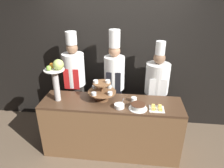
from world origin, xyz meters
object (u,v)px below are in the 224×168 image
(tiered_stand, at_px, (102,90))
(serving_bowl_near, at_px, (119,106))
(cake_square_tray, at_px, (157,108))
(fruit_pedestal, at_px, (56,75))
(chef_left, at_px, (75,78))
(cup_white, at_px, (134,99))
(chef_center_right, at_px, (156,87))
(chef_center_left, at_px, (114,80))
(cake_round, at_px, (138,107))

(tiered_stand, relative_size, serving_bowl_near, 2.68)
(cake_square_tray, bearing_deg, fruit_pedestal, 176.15)
(tiered_stand, xyz_separation_m, chef_left, (-0.57, 0.51, -0.06))
(cup_white, xyz_separation_m, chef_center_right, (0.38, 0.51, -0.02))
(chef_center_left, bearing_deg, serving_bowl_near, -78.49)
(cake_round, xyz_separation_m, serving_bowl_near, (-0.26, 0.00, -0.01))
(chef_left, bearing_deg, cake_round, -32.57)
(cake_square_tray, relative_size, chef_left, 0.11)
(cake_round, height_order, chef_center_right, chef_center_right)
(fruit_pedestal, height_order, cake_square_tray, fruit_pedestal)
(cake_round, height_order, chef_left, chef_left)
(cake_round, xyz_separation_m, chef_center_right, (0.31, 0.71, -0.03))
(tiered_stand, relative_size, cake_square_tray, 2.03)
(tiered_stand, xyz_separation_m, serving_bowl_near, (0.28, -0.20, -0.13))
(tiered_stand, bearing_deg, chef_center_left, 75.27)
(chef_center_right, bearing_deg, cup_white, -126.17)
(cake_square_tray, xyz_separation_m, chef_left, (-1.37, 0.69, 0.09))
(cake_square_tray, relative_size, serving_bowl_near, 1.32)
(cake_round, height_order, chef_center_left, chef_center_left)
(cake_round, relative_size, chef_center_left, 0.14)
(tiered_stand, height_order, cake_square_tray, tiered_stand)
(serving_bowl_near, distance_m, chef_center_left, 0.73)
(cup_white, xyz_separation_m, chef_center_left, (-0.35, 0.51, 0.08))
(cup_white, distance_m, cake_square_tray, 0.37)
(cake_square_tray, height_order, chef_center_right, chef_center_right)
(cup_white, bearing_deg, chef_center_left, 123.93)
(chef_left, bearing_deg, cup_white, -26.11)
(tiered_stand, distance_m, cake_square_tray, 0.84)
(tiered_stand, height_order, chef_center_left, chef_center_left)
(chef_center_left, bearing_deg, cup_white, -56.07)
(tiered_stand, height_order, chef_left, chef_left)
(tiered_stand, xyz_separation_m, cake_square_tray, (0.80, -0.19, -0.14))
(tiered_stand, distance_m, chef_center_left, 0.53)
(tiered_stand, height_order, cake_round, tiered_stand)
(cup_white, relative_size, chef_left, 0.05)
(fruit_pedestal, xyz_separation_m, cake_round, (1.18, -0.11, -0.38))
(fruit_pedestal, relative_size, chef_left, 0.35)
(cake_round, bearing_deg, serving_bowl_near, 179.98)
(tiered_stand, distance_m, cup_white, 0.50)
(cup_white, distance_m, serving_bowl_near, 0.28)
(cup_white, xyz_separation_m, serving_bowl_near, (-0.20, -0.20, -0.01))
(cake_square_tray, bearing_deg, serving_bowl_near, -178.31)
(cake_round, relative_size, cake_square_tray, 1.26)
(cup_white, bearing_deg, tiered_stand, 178.98)
(fruit_pedestal, bearing_deg, cake_square_tray, -3.85)
(chef_center_left, bearing_deg, chef_left, -180.00)
(tiered_stand, bearing_deg, chef_left, 138.44)
(fruit_pedestal, distance_m, cup_white, 1.19)
(cake_round, height_order, cup_white, cake_round)
(cake_round, distance_m, cake_square_tray, 0.26)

